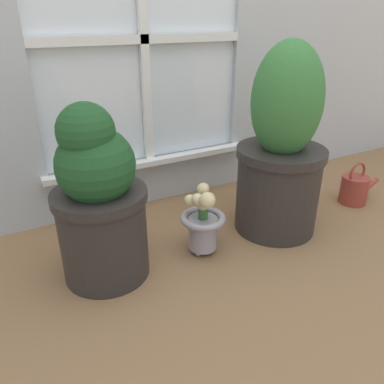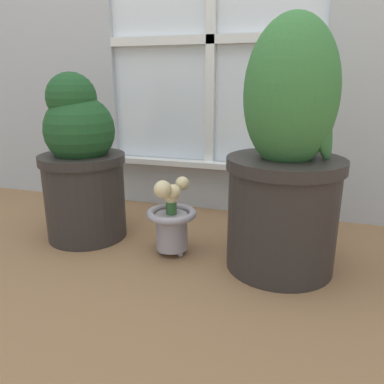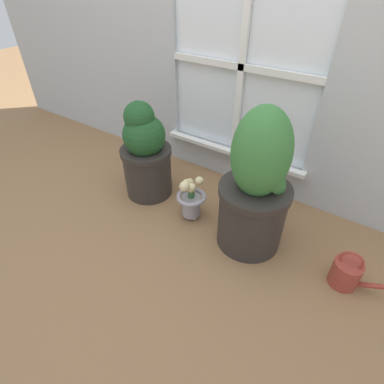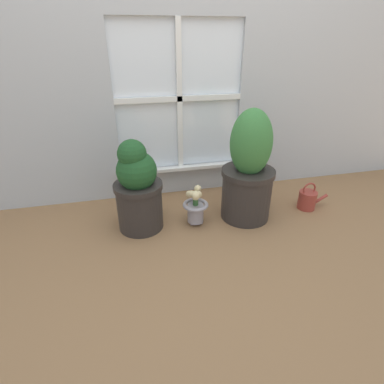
{
  "view_description": "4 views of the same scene",
  "coord_description": "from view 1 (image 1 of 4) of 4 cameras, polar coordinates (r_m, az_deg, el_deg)",
  "views": [
    {
      "loc": [
        -0.6,
        -0.85,
        0.8
      ],
      "look_at": [
        -0.04,
        0.17,
        0.25
      ],
      "focal_mm": 35.0,
      "sensor_mm": 36.0,
      "label": 1
    },
    {
      "loc": [
        0.4,
        -0.92,
        0.56
      ],
      "look_at": [
        0.05,
        0.22,
        0.2
      ],
      "focal_mm": 35.0,
      "sensor_mm": 36.0,
      "label": 2
    },
    {
      "loc": [
        0.73,
        -0.9,
        1.17
      ],
      "look_at": [
        0.01,
        0.16,
        0.18
      ],
      "focal_mm": 28.0,
      "sensor_mm": 36.0,
      "label": 3
    },
    {
      "loc": [
        -0.4,
        -1.46,
        1.1
      ],
      "look_at": [
        -0.02,
        0.19,
        0.22
      ],
      "focal_mm": 28.0,
      "sensor_mm": 36.0,
      "label": 4
    }
  ],
  "objects": [
    {
      "name": "ground_plane",
      "position": [
        1.32,
        5.18,
        -12.37
      ],
      "size": [
        10.0,
        10.0,
        0.0
      ],
      "primitive_type": "plane",
      "color": "olive"
    },
    {
      "name": "potted_plant_left",
      "position": [
        1.21,
        -13.92,
        -1.44
      ],
      "size": [
        0.3,
        0.3,
        0.59
      ],
      "color": "#2D2826",
      "rests_on": "ground_plane"
    },
    {
      "name": "potted_plant_right",
      "position": [
        1.48,
        13.49,
        5.89
      ],
      "size": [
        0.34,
        0.34,
        0.73
      ],
      "color": "#2D2826",
      "rests_on": "ground_plane"
    },
    {
      "name": "flower_vase",
      "position": [
        1.36,
        1.75,
        -4.43
      ],
      "size": [
        0.16,
        0.16,
        0.26
      ],
      "color": "#99939E",
      "rests_on": "ground_plane"
    },
    {
      "name": "watering_can",
      "position": [
        1.9,
        23.53,
        0.47
      ],
      "size": [
        0.22,
        0.12,
        0.2
      ],
      "color": "#99382D",
      "rests_on": "ground_plane"
    }
  ]
}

